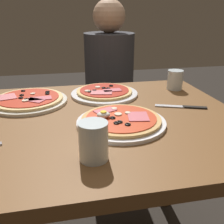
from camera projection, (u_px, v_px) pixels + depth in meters
dining_table at (101, 150)px, 0.96m from camera, size 1.01×0.84×0.77m
pizza_foreground at (121, 121)px, 0.84m from camera, size 0.29×0.29×0.05m
pizza_across_left at (29, 100)px, 1.04m from camera, size 0.31×0.31×0.03m
pizza_across_right at (104, 93)px, 1.13m from camera, size 0.29×0.29×0.03m
water_glass_near at (94, 144)px, 0.64m from camera, size 0.07×0.07×0.10m
water_glass_far at (175, 81)px, 1.20m from camera, size 0.07×0.07×0.09m
knife at (184, 107)px, 0.99m from camera, size 0.19×0.09×0.01m
diner_person at (109, 97)px, 1.76m from camera, size 0.32×0.32×1.18m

